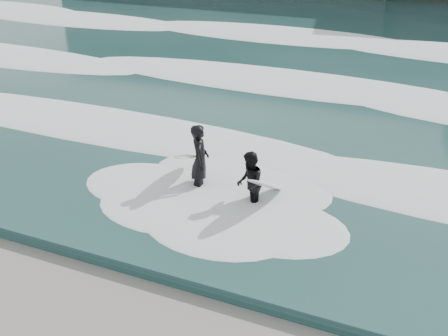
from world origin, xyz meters
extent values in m
cube|color=#1F4443|center=(0.00, 29.00, 0.15)|extent=(90.00, 52.00, 0.30)
ellipsoid|color=white|center=(0.00, 9.00, 0.40)|extent=(60.00, 3.20, 0.20)
ellipsoid|color=white|center=(0.00, 16.00, 0.42)|extent=(60.00, 4.00, 0.24)
ellipsoid|color=white|center=(0.00, 25.00, 0.45)|extent=(60.00, 4.80, 0.30)
imported|color=black|center=(-2.27, 6.83, 0.98)|extent=(0.75, 0.85, 1.96)
ellipsoid|color=silver|center=(-2.67, 6.88, 1.02)|extent=(1.04, 2.02, 0.80)
imported|color=black|center=(-0.74, 6.43, 0.81)|extent=(0.87, 0.96, 1.63)
ellipsoid|color=white|center=(-0.32, 6.43, 0.87)|extent=(0.64, 1.94, 1.17)
camera|label=1|loc=(3.66, -4.92, 6.98)|focal=45.00mm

